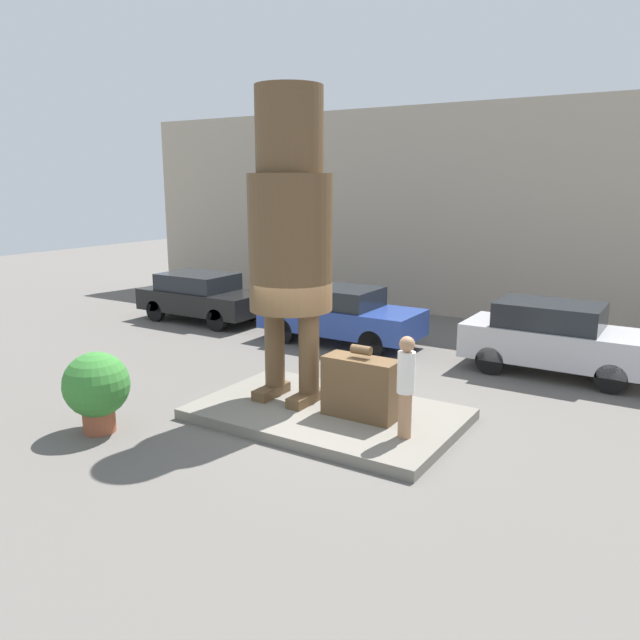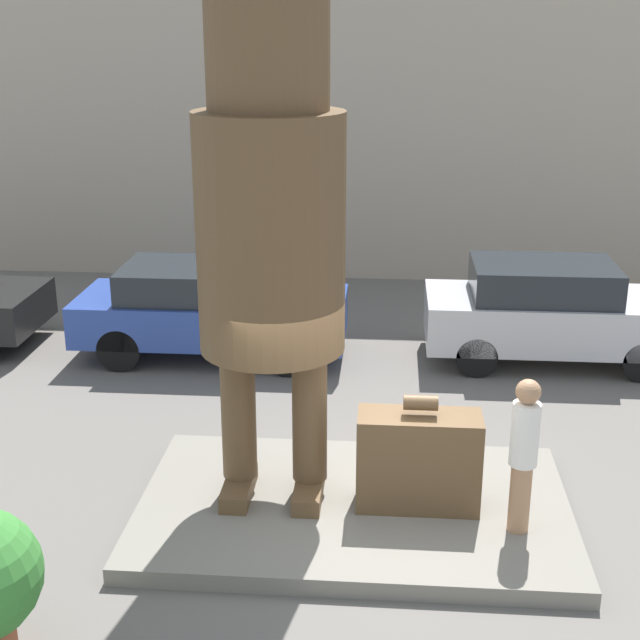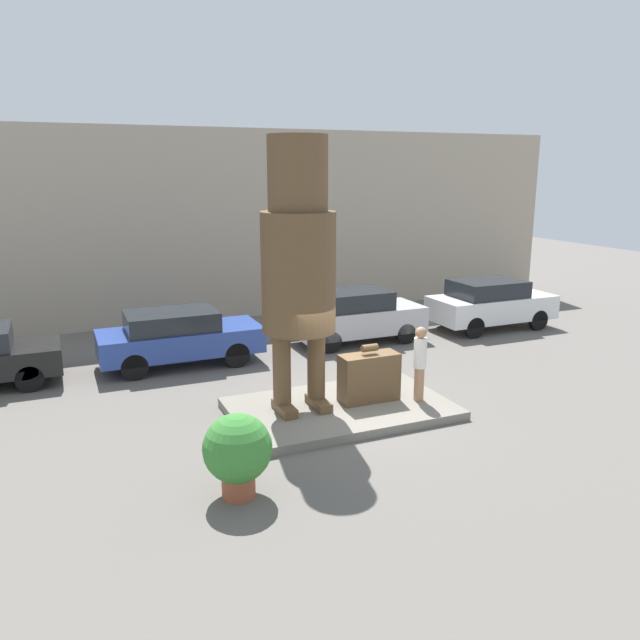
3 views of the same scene
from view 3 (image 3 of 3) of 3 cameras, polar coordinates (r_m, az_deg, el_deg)
ground_plane at (r=14.17m, az=1.87°, el=-8.48°), size 60.00×60.00×0.00m
pedestal at (r=14.13m, az=1.88°, el=-8.11°), size 4.84×3.03×0.20m
building_backdrop at (r=22.79m, az=-9.07°, el=8.53°), size 28.00×0.60×6.72m
statue_figure at (r=13.03m, az=-2.00°, el=5.97°), size 1.57×1.57×5.81m
giant_suitcase at (r=14.19m, az=4.50°, el=-5.23°), size 1.35×0.56×1.33m
tourist at (r=14.23m, az=9.12°, el=-3.67°), size 0.29×0.29×1.72m
parked_car_blue at (r=17.66m, az=-12.82°, el=-1.46°), size 4.41×1.79×1.55m
parked_car_silver at (r=19.57m, az=3.34°, el=0.44°), size 4.12×1.75×1.66m
parked_car_white at (r=22.01m, az=15.33°, el=1.51°), size 4.25×1.86×1.68m
planter_pot at (r=10.56m, az=-7.56°, el=-11.78°), size 1.16×1.16×1.45m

